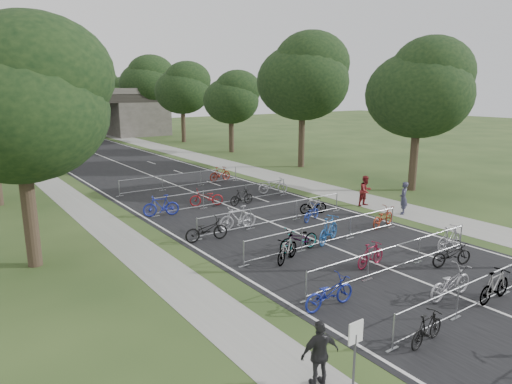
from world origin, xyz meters
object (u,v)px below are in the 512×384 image
park_sign (355,343)px  pedestrian_a (404,198)px  overpass_bridge (56,114)px  pedestrian_b (366,191)px  pedestrian_c (320,354)px

park_sign → pedestrian_a: pedestrian_a is taller
overpass_bridge → park_sign: 62.41m
overpass_bridge → park_sign: size_ratio=16.99×
pedestrian_b → pedestrian_a: bearing=-83.8°
pedestrian_b → pedestrian_c: pedestrian_b is taller
park_sign → pedestrian_a: (14.00, 9.32, -0.33)m
pedestrian_c → overpass_bridge: bearing=-83.1°
park_sign → pedestrian_b: 18.10m
overpass_bridge → pedestrian_c: 61.86m
overpass_bridge → pedestrian_c: overpass_bridge is taller
pedestrian_a → overpass_bridge: bearing=-116.8°
pedestrian_c → pedestrian_a: bearing=-135.4°
overpass_bridge → pedestrian_b: size_ratio=16.57×
park_sign → pedestrian_b: pedestrian_b is taller
overpass_bridge → pedestrian_c: bearing=-96.8°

